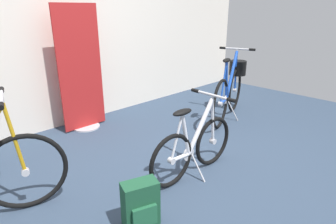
{
  "coord_description": "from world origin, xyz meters",
  "views": [
    {
      "loc": [
        -1.97,
        -1.71,
        1.56
      ],
      "look_at": [
        -0.02,
        0.27,
        0.55
      ],
      "focal_mm": 30.79,
      "sensor_mm": 36.0,
      "label": 1
    }
  ],
  "objects": [
    {
      "name": "back_wall",
      "position": [
        0.0,
        2.04,
        1.59
      ],
      "size": [
        6.99,
        0.1,
        3.19
      ],
      "primitive_type": "cube",
      "color": "silver",
      "rests_on": "ground_plane"
    },
    {
      "name": "backpack_on_floor",
      "position": [
        -0.86,
        -0.3,
        0.18
      ],
      "size": [
        0.3,
        0.24,
        0.36
      ],
      "color": "#19472D",
      "rests_on": "ground_plane"
    },
    {
      "name": "floor_banner_stand",
      "position": [
        -0.19,
        1.7,
        0.72
      ],
      "size": [
        0.6,
        0.36,
        1.62
      ],
      "color": "#B7B7BC",
      "rests_on": "ground_plane"
    },
    {
      "name": "ground_plane",
      "position": [
        0.0,
        0.0,
        0.0
      ],
      "size": [
        6.99,
        6.99,
        0.0
      ],
      "primitive_type": "plane",
      "color": "#2D3D51"
    },
    {
      "name": "display_bike_right",
      "position": [
        1.61,
        0.58,
        0.46
      ],
      "size": [
        1.39,
        0.62,
        1.01
      ],
      "color": "black",
      "rests_on": "ground_plane"
    },
    {
      "name": "folding_bike_foreground",
      "position": [
        -0.04,
        -0.11,
        0.3
      ],
      "size": [
        1.11,
        0.53,
        0.79
      ],
      "color": "black",
      "rests_on": "ground_plane"
    }
  ]
}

